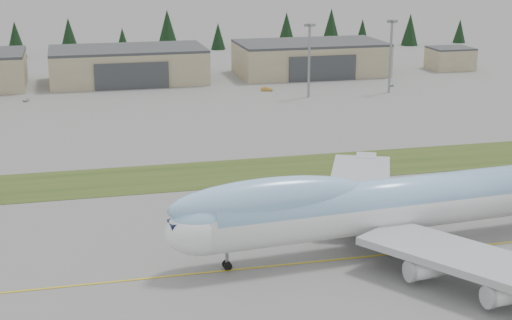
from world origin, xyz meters
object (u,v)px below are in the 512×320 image
object	(u,v)px
service_vehicle_a	(26,101)
service_vehicle_b	(267,91)
service_vehicle_c	(391,86)
boeing_747_freighter	(395,203)
hangar_center	(128,65)
hangar_right	(310,58)

from	to	relation	value
service_vehicle_a	service_vehicle_b	distance (m)	69.13
service_vehicle_a	service_vehicle_c	bearing A→B (deg)	3.23
service_vehicle_a	service_vehicle_c	size ratio (longest dim) A/B	0.88
service_vehicle_a	boeing_747_freighter	bearing A→B (deg)	-60.73
hangar_center	boeing_747_freighter	bearing A→B (deg)	-79.82
boeing_747_freighter	hangar_center	world-z (taller)	boeing_747_freighter
hangar_right	service_vehicle_b	xyz separation A→B (m)	(-21.35, -25.13, -5.39)
boeing_747_freighter	service_vehicle_b	size ratio (longest dim) A/B	21.84
boeing_747_freighter	service_vehicle_b	xyz separation A→B (m)	(12.25, 121.97, -6.78)
hangar_right	service_vehicle_c	bearing A→B (deg)	-55.43
service_vehicle_b	service_vehicle_c	bearing A→B (deg)	-66.98
boeing_747_freighter	service_vehicle_a	bearing A→B (deg)	109.75
boeing_747_freighter	hangar_right	xyz separation A→B (m)	(33.60, 147.10, -1.40)
hangar_right	service_vehicle_a	xyz separation A→B (m)	(-90.47, -23.65, -5.39)
hangar_right	service_vehicle_a	bearing A→B (deg)	-165.35
service_vehicle_b	service_vehicle_c	size ratio (longest dim) A/B	0.97
service_vehicle_a	service_vehicle_b	bearing A→B (deg)	3.31
boeing_747_freighter	hangar_center	size ratio (longest dim) A/B	1.63
boeing_747_freighter	hangar_center	distance (m)	149.45
service_vehicle_b	hangar_right	bearing A→B (deg)	-15.89
hangar_center	service_vehicle_a	xyz separation A→B (m)	(-30.47, -23.65, -5.39)
hangar_right	service_vehicle_c	distance (m)	32.16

